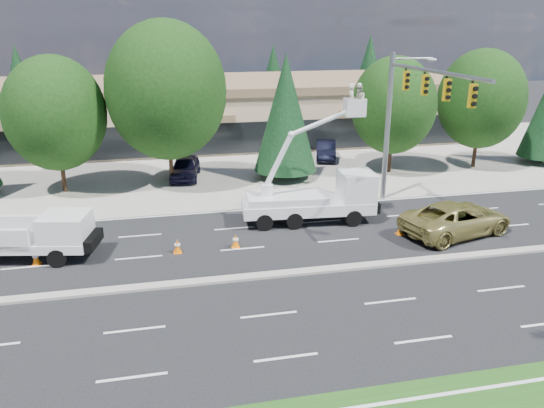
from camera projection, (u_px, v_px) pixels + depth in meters
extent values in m
plane|color=black|center=(254.00, 278.00, 23.26)|extent=(140.00, 140.00, 0.00)
cube|color=gray|center=(209.00, 164.00, 41.75)|extent=(140.00, 22.00, 0.01)
cube|color=gray|center=(254.00, 276.00, 23.24)|extent=(120.00, 0.55, 0.12)
cube|color=tan|center=(197.00, 113.00, 50.18)|extent=(50.00, 15.00, 5.00)
cube|color=brown|center=(196.00, 84.00, 49.32)|extent=(50.40, 15.40, 0.70)
cube|color=black|center=(205.00, 139.00, 43.53)|extent=(48.00, 0.12, 2.60)
cylinder|color=#332114|center=(63.00, 171.00, 34.68)|extent=(0.28, 0.28, 2.86)
ellipsoid|color=black|center=(55.00, 114.00, 33.46)|extent=(6.35, 6.35, 7.30)
cylinder|color=#332114|center=(171.00, 160.00, 35.96)|extent=(0.28, 0.28, 3.54)
ellipsoid|color=black|center=(166.00, 91.00, 34.45)|extent=(7.87, 7.87, 9.05)
cylinder|color=#332114|center=(285.00, 173.00, 37.99)|extent=(0.26, 0.26, 0.80)
cone|color=black|center=(286.00, 113.00, 36.60)|extent=(4.42, 4.42, 8.07)
cylinder|color=#332114|center=(390.00, 154.00, 39.27)|extent=(0.28, 0.28, 2.74)
ellipsoid|color=black|center=(394.00, 105.00, 38.10)|extent=(6.09, 6.09, 7.00)
cylinder|color=#332114|center=(475.00, 149.00, 40.64)|extent=(0.28, 0.28, 2.88)
ellipsoid|color=black|center=(481.00, 99.00, 39.41)|extent=(6.41, 6.41, 7.37)
cylinder|color=#332114|center=(541.00, 158.00, 42.17)|extent=(0.26, 0.26, 0.80)
cylinder|color=#332114|center=(25.00, 120.00, 58.38)|extent=(0.26, 0.26, 0.80)
cone|color=black|center=(20.00, 82.00, 57.04)|extent=(4.28, 4.28, 7.81)
cylinder|color=#332114|center=(155.00, 116.00, 61.17)|extent=(0.26, 0.26, 0.80)
cone|color=black|center=(152.00, 68.00, 59.44)|extent=(5.41, 5.41, 9.89)
cylinder|color=#332114|center=(273.00, 112.00, 63.95)|extent=(0.26, 0.26, 0.80)
cone|color=black|center=(273.00, 78.00, 62.65)|extent=(4.16, 4.16, 7.59)
cylinder|color=#332114|center=(367.00, 108.00, 66.33)|extent=(0.26, 0.26, 0.80)
cone|color=black|center=(369.00, 71.00, 64.85)|extent=(4.69, 4.69, 8.56)
cylinder|color=gray|center=(387.00, 128.00, 32.29)|extent=(0.32, 0.32, 9.00)
cylinder|color=gray|center=(434.00, 71.00, 26.43)|extent=(0.20, 10.00, 0.20)
cylinder|color=gray|center=(413.00, 58.00, 31.22)|extent=(2.60, 0.12, 0.12)
cube|color=gold|center=(406.00, 81.00, 29.45)|extent=(0.32, 0.22, 1.05)
cube|color=gold|center=(425.00, 85.00, 27.42)|extent=(0.32, 0.22, 1.05)
cube|color=gold|center=(447.00, 90.00, 25.38)|extent=(0.32, 0.22, 1.05)
cube|color=gold|center=(473.00, 96.00, 23.35)|extent=(0.32, 0.22, 1.05)
cube|color=white|center=(29.00, 242.00, 24.94)|extent=(6.04, 3.18, 0.43)
cube|color=white|center=(66.00, 229.00, 24.75)|extent=(2.46, 2.43, 1.44)
cube|color=black|center=(79.00, 225.00, 24.70)|extent=(0.43, 1.80, 0.96)
cube|color=white|center=(11.00, 226.00, 25.62)|extent=(3.25, 0.91, 1.05)
cube|color=white|center=(308.00, 206.00, 29.53)|extent=(7.46, 2.79, 0.64)
cube|color=white|center=(356.00, 188.00, 29.55)|extent=(2.00, 2.29, 1.83)
cube|color=black|center=(368.00, 185.00, 29.59)|extent=(0.22, 1.83, 1.10)
cube|color=white|center=(287.00, 198.00, 29.22)|extent=(4.54, 2.46, 0.46)
cylinder|color=white|center=(267.00, 191.00, 28.92)|extent=(0.64, 0.64, 0.73)
cube|color=white|center=(355.00, 107.00, 28.05)|extent=(1.07, 0.90, 0.99)
imported|color=beige|center=(351.00, 100.00, 27.90)|extent=(0.42, 0.60, 1.58)
imported|color=beige|center=(359.00, 100.00, 27.95)|extent=(0.66, 0.81, 1.58)
ellipsoid|color=white|center=(352.00, 85.00, 27.64)|extent=(0.24, 0.24, 0.16)
ellipsoid|color=white|center=(360.00, 84.00, 27.69)|extent=(0.24, 0.24, 0.16)
cube|color=orange|center=(37.00, 264.00, 24.53)|extent=(0.40, 0.40, 0.03)
cone|color=orange|center=(36.00, 258.00, 24.42)|extent=(0.36, 0.36, 0.70)
cylinder|color=white|center=(36.00, 256.00, 24.40)|extent=(0.29, 0.29, 0.10)
cube|color=orange|center=(178.00, 252.00, 25.78)|extent=(0.40, 0.40, 0.03)
cone|color=orange|center=(177.00, 246.00, 25.67)|extent=(0.36, 0.36, 0.70)
cylinder|color=white|center=(177.00, 245.00, 25.65)|extent=(0.29, 0.29, 0.10)
cube|color=orange|center=(236.00, 247.00, 26.40)|extent=(0.40, 0.40, 0.03)
cone|color=orange|center=(236.00, 241.00, 26.29)|extent=(0.36, 0.36, 0.70)
cylinder|color=white|center=(236.00, 239.00, 26.27)|extent=(0.29, 0.29, 0.10)
cube|color=orange|center=(400.00, 234.00, 28.01)|extent=(0.40, 0.40, 0.03)
cone|color=orange|center=(400.00, 228.00, 27.90)|extent=(0.36, 0.36, 0.70)
cylinder|color=white|center=(400.00, 227.00, 27.88)|extent=(0.29, 0.29, 0.10)
imported|color=tan|center=(457.00, 218.00, 27.82)|extent=(6.73, 4.37, 1.72)
imported|color=black|center=(185.00, 167.00, 37.86)|extent=(2.63, 4.95, 1.60)
imported|color=black|center=(326.00, 150.00, 43.28)|extent=(2.75, 4.67, 1.45)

